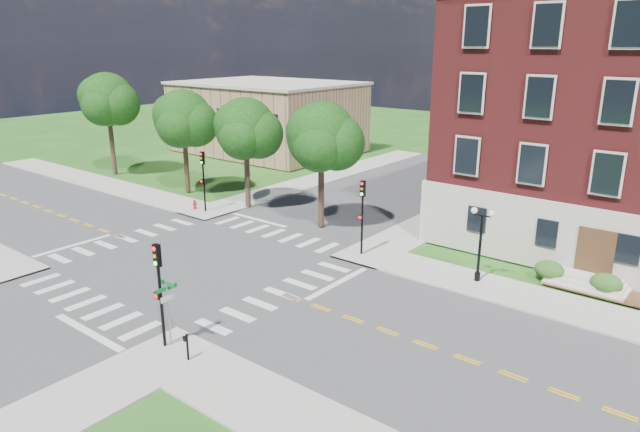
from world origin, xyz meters
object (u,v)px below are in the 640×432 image
Objects in this scene: twin_lamp_west at (480,240)px; street_sign_pole at (168,300)px; push_button_post at (187,346)px; traffic_signal_nw at (203,174)px; traffic_signal_se at (159,282)px; traffic_signal_ne at (362,208)px; fire_hydrant at (195,205)px.

street_sign_pole is at bearing -116.85° from twin_lamp_west.
traffic_signal_nw is at bearing 137.46° from push_button_post.
traffic_signal_ne is (0.39, 14.89, 0.00)m from traffic_signal_se.
traffic_signal_nw is at bearing 135.24° from street_sign_pole.
push_button_post is 1.60× the size of fire_hydrant.
traffic_signal_ne is 14.69m from street_sign_pole.
traffic_signal_ne is at bearing -0.55° from traffic_signal_nw.
push_button_post reaches higher than fire_hydrant.
fire_hydrant is (-23.84, -0.53, -2.06)m from twin_lamp_west.
traffic_signal_se is at bearing -43.21° from fire_hydrant.
traffic_signal_ne is at bearing -175.34° from twin_lamp_west.
traffic_signal_se and traffic_signal_ne have the same top height.
traffic_signal_ne and traffic_signal_nw have the same top height.
traffic_signal_nw is 6.40× the size of fire_hydrant.
street_sign_pole is (-7.73, -15.28, -0.21)m from twin_lamp_west.
traffic_signal_se reaches higher than push_button_post.
traffic_signal_ne is at bearing 88.52° from traffic_signal_se.
street_sign_pole is (14.93, -14.81, -0.88)m from traffic_signal_nw.
traffic_signal_se is 14.89m from traffic_signal_ne.
traffic_signal_se is 2.97m from push_button_post.
push_button_post is at bearing -42.54° from traffic_signal_nw.
push_button_post is (1.58, -0.35, -1.51)m from street_sign_pole.
traffic_signal_nw is 1.55× the size of street_sign_pole.
street_sign_pole reaches higher than fire_hydrant.
traffic_signal_ne is 1.00× the size of traffic_signal_nw.
traffic_signal_nw is 1.13× the size of twin_lamp_west.
traffic_signal_se and traffic_signal_nw have the same top height.
traffic_signal_ne reaches higher than fire_hydrant.
street_sign_pole is (0.18, 0.22, -0.88)m from traffic_signal_se.
twin_lamp_west is at bearing 1.18° from traffic_signal_nw.
twin_lamp_west is at bearing 1.28° from fire_hydrant.
traffic_signal_se is 4.00× the size of push_button_post.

